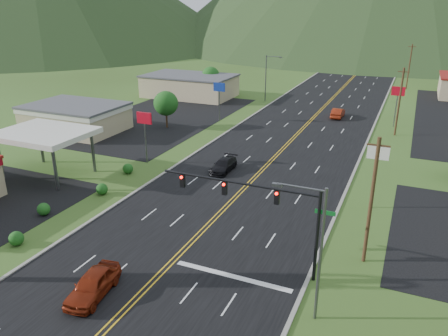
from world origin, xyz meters
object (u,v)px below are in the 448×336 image
at_px(streetlight_east, 316,246).
at_px(car_dark_mid, 224,165).
at_px(car_red_near, 93,285).
at_px(streetlight_west, 267,75).
at_px(gas_canopy, 44,134).
at_px(traffic_signal, 263,203).
at_px(car_red_far, 338,113).

distance_m(streetlight_east, car_dark_mid, 26.46).
relative_size(car_red_near, car_dark_mid, 1.02).
bearing_deg(streetlight_west, car_red_near, -82.11).
distance_m(gas_canopy, car_red_near, 25.15).
relative_size(streetlight_west, car_red_near, 1.79).
height_order(car_red_near, car_dark_mid, car_red_near).
height_order(gas_canopy, car_dark_mid, gas_canopy).
xyz_separation_m(streetlight_east, car_dark_mid, (-15.28, 21.13, -4.47)).
xyz_separation_m(traffic_signal, car_red_near, (-9.32, -7.78, -4.47)).
height_order(streetlight_east, car_red_near, streetlight_east).
bearing_deg(streetlight_west, car_dark_mid, -78.96).
distance_m(car_red_near, car_red_far, 56.32).
bearing_deg(gas_canopy, car_dark_mid, 27.03).
height_order(streetlight_west, car_red_far, streetlight_west).
bearing_deg(car_red_near, traffic_signal, 31.55).
bearing_deg(car_red_far, streetlight_east, 97.92).
bearing_deg(streetlight_east, car_dark_mid, 125.86).
bearing_deg(car_red_far, gas_canopy, 57.14).
height_order(streetlight_east, streetlight_west, same).
height_order(streetlight_west, car_red_near, streetlight_west).
bearing_deg(car_dark_mid, streetlight_east, -54.55).
height_order(streetlight_east, car_dark_mid, streetlight_east).
relative_size(streetlight_west, car_dark_mid, 1.83).
height_order(car_red_near, car_red_far, car_red_near).
relative_size(streetlight_east, gas_canopy, 0.90).
relative_size(gas_canopy, car_red_near, 1.99).
relative_size(car_red_near, car_red_far, 1.01).
relative_size(traffic_signal, car_dark_mid, 2.67).
height_order(streetlight_east, gas_canopy, streetlight_east).
bearing_deg(traffic_signal, streetlight_west, 107.97).
height_order(traffic_signal, car_red_near, traffic_signal).
xyz_separation_m(traffic_signal, car_dark_mid, (-10.58, 17.14, -4.62)).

